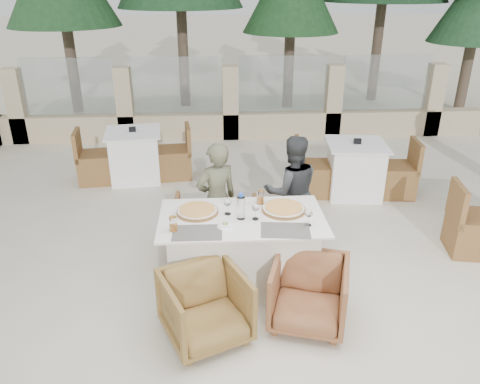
{
  "coord_description": "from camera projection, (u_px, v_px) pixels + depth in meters",
  "views": [
    {
      "loc": [
        -0.38,
        -4.07,
        2.86
      ],
      "look_at": [
        -0.11,
        0.23,
        0.9
      ],
      "focal_mm": 35.0,
      "sensor_mm": 36.0,
      "label": 1
    }
  ],
  "objects": [
    {
      "name": "armchair_far_right",
      "position": [
        280.0,
        222.0,
        5.47
      ],
      "size": [
        0.61,
        0.62,
        0.55
      ],
      "primitive_type": "imported",
      "rotation": [
        0.0,
        0.0,
        3.17
      ],
      "color": "#956236",
      "rests_on": "ground"
    },
    {
      "name": "diner_left",
      "position": [
        217.0,
        200.0,
        5.14
      ],
      "size": [
        0.56,
        0.48,
        1.31
      ],
      "primitive_type": "imported",
      "rotation": [
        0.0,
        0.0,
        3.57
      ],
      "color": "#585940",
      "rests_on": "ground"
    },
    {
      "name": "bg_table_a",
      "position": [
        135.0,
        156.0,
        7.21
      ],
      "size": [
        1.72,
        0.99,
        0.77
      ],
      "primitive_type": null,
      "rotation": [
        0.0,
        0.0,
        0.11
      ],
      "color": "white",
      "rests_on": "ground"
    },
    {
      "name": "wine_glass_near",
      "position": [
        256.0,
        211.0,
        4.44
      ],
      "size": [
        0.1,
        0.1,
        0.18
      ],
      "primitive_type": null,
      "rotation": [
        0.0,
        0.0,
        0.31
      ],
      "color": "white",
      "rests_on": "dining_table"
    },
    {
      "name": "pizza_left",
      "position": [
        197.0,
        211.0,
        4.58
      ],
      "size": [
        0.44,
        0.44,
        0.05
      ],
      "primitive_type": "cylinder",
      "rotation": [
        0.0,
        0.0,
        0.07
      ],
      "color": "#C6621B",
      "rests_on": "dining_table"
    },
    {
      "name": "olive_dish",
      "position": [
        225.0,
        225.0,
        4.32
      ],
      "size": [
        0.13,
        0.13,
        0.04
      ],
      "primitive_type": null,
      "rotation": [
        0.0,
        0.0,
        -0.25
      ],
      "color": "white",
      "rests_on": "dining_table"
    },
    {
      "name": "perimeter_wall_far",
      "position": [
        230.0,
        98.0,
        8.93
      ],
      "size": [
        10.0,
        0.34,
        1.6
      ],
      "primitive_type": null,
      "color": "#C8B48D",
      "rests_on": "ground"
    },
    {
      "name": "sand_patch",
      "position": [
        220.0,
        63.0,
        17.62
      ],
      "size": [
        30.0,
        16.0,
        0.01
      ],
      "primitive_type": "cube",
      "color": "beige",
      "rests_on": "ground"
    },
    {
      "name": "diner_right",
      "position": [
        292.0,
        191.0,
        5.32
      ],
      "size": [
        0.68,
        0.54,
        1.32
      ],
      "primitive_type": "imported",
      "rotation": [
        0.0,
        0.0,
        3.21
      ],
      "color": "#35373A",
      "rests_on": "ground"
    },
    {
      "name": "pine_far_right",
      "position": [
        478.0,
        10.0,
        10.19
      ],
      "size": [
        1.98,
        1.98,
        4.5
      ],
      "primitive_type": "cone",
      "color": "#234F2A",
      "rests_on": "ground"
    },
    {
      "name": "armchair_near_right",
      "position": [
        309.0,
        294.0,
        4.17
      ],
      "size": [
        0.83,
        0.84,
        0.62
      ],
      "primitive_type": "imported",
      "rotation": [
        0.0,
        0.0,
        -0.29
      ],
      "color": "brown",
      "rests_on": "ground"
    },
    {
      "name": "beer_glass_left",
      "position": [
        173.0,
        224.0,
        4.24
      ],
      "size": [
        0.08,
        0.08,
        0.14
      ],
      "primitive_type": "cylinder",
      "rotation": [
        0.0,
        0.0,
        0.15
      ],
      "color": "orange",
      "rests_on": "dining_table"
    },
    {
      "name": "dining_table",
      "position": [
        242.0,
        251.0,
        4.67
      ],
      "size": [
        1.6,
        0.9,
        0.77
      ],
      "primitive_type": null,
      "color": "white",
      "rests_on": "ground"
    },
    {
      "name": "beer_glass_right",
      "position": [
        260.0,
        197.0,
        4.76
      ],
      "size": [
        0.09,
        0.09,
        0.14
      ],
      "primitive_type": "cylinder",
      "rotation": [
        0.0,
        0.0,
        -0.25
      ],
      "color": "orange",
      "rests_on": "dining_table"
    },
    {
      "name": "ground",
      "position": [
        251.0,
        279.0,
        4.91
      ],
      "size": [
        80.0,
        80.0,
        0.0
      ],
      "primitive_type": "plane",
      "color": "beige",
      "rests_on": "ground"
    },
    {
      "name": "armchair_far_left",
      "position": [
        204.0,
        226.0,
        5.3
      ],
      "size": [
        0.71,
        0.73,
        0.63
      ],
      "primitive_type": "imported",
      "rotation": [
        0.0,
        0.0,
        3.09
      ],
      "color": "#956136",
      "rests_on": "ground"
    },
    {
      "name": "wine_glass_corner",
      "position": [
        308.0,
        217.0,
        4.33
      ],
      "size": [
        0.1,
        0.1,
        0.18
      ],
      "primitive_type": null,
      "rotation": [
        0.0,
        0.0,
        0.38
      ],
      "color": "white",
      "rests_on": "dining_table"
    },
    {
      "name": "pizza_right",
      "position": [
        284.0,
        208.0,
        4.63
      ],
      "size": [
        0.57,
        0.57,
        0.06
      ],
      "primitive_type": "cylinder",
      "rotation": [
        0.0,
        0.0,
        -0.42
      ],
      "color": "orange",
      "rests_on": "dining_table"
    },
    {
      "name": "bg_table_b",
      "position": [
        354.0,
        169.0,
        6.69
      ],
      "size": [
        1.72,
        0.99,
        0.77
      ],
      "primitive_type": null,
      "rotation": [
        0.0,
        0.0,
        -0.1
      ],
      "color": "white",
      "rests_on": "ground"
    },
    {
      "name": "water_bottle",
      "position": [
        241.0,
        206.0,
        4.43
      ],
      "size": [
        0.09,
        0.09,
        0.27
      ],
      "primitive_type": "cylinder",
      "rotation": [
        0.0,
        0.0,
        -0.23
      ],
      "color": "#ACC6E2",
      "rests_on": "dining_table"
    },
    {
      "name": "placemat_near_right",
      "position": [
        285.0,
        230.0,
        4.27
      ],
      "size": [
        0.48,
        0.34,
        0.0
      ],
      "primitive_type": "cube",
      "rotation": [
        0.0,
        0.0,
        -0.1
      ],
      "color": "#625D54",
      "rests_on": "dining_table"
    },
    {
      "name": "armchair_near_left",
      "position": [
        205.0,
        307.0,
        3.99
      ],
      "size": [
        0.88,
        0.89,
        0.62
      ],
      "primitive_type": "imported",
      "rotation": [
        0.0,
        0.0,
        0.4
      ],
      "color": "olive",
      "rests_on": "ground"
    },
    {
      "name": "wine_glass_centre",
      "position": [
        228.0,
        206.0,
        4.53
      ],
      "size": [
        0.1,
        0.1,
        0.18
      ],
      "primitive_type": null,
      "rotation": [
        0.0,
        0.0,
        -0.32
      ],
      "color": "silver",
      "rests_on": "dining_table"
    },
    {
      "name": "placemat_near_left",
      "position": [
        197.0,
        233.0,
        4.23
      ],
      "size": [
        0.45,
        0.31,
        0.0
      ],
      "primitive_type": "cube",
      "rotation": [
        0.0,
        0.0,
        -0.02
      ],
      "color": "#635D55",
      "rests_on": "dining_table"
    }
  ]
}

